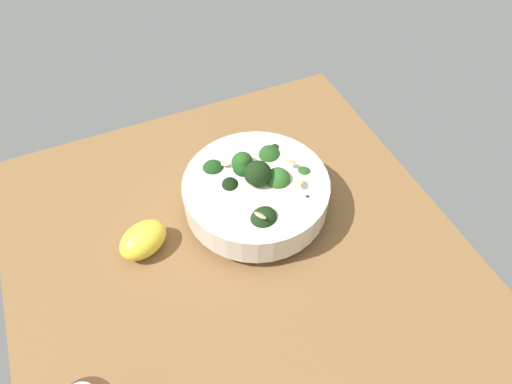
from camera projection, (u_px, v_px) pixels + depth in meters
The scene contains 3 objects.
ground_plane at pixel (236, 254), 69.98cm from camera, with size 63.26×63.26×3.75cm, color brown.
bowl_of_broccoli at pixel (257, 191), 70.03cm from camera, with size 21.51×21.51×10.23cm.
lemon_wedge at pixel (143, 240), 66.76cm from camera, with size 7.30×5.18×4.32cm, color yellow.
Camera 1 is at (-35.85, 12.36, 57.73)cm, focal length 33.20 mm.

